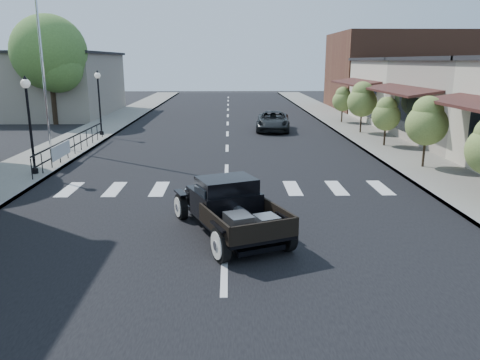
{
  "coord_description": "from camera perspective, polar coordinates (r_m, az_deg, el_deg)",
  "views": [
    {
      "loc": [
        0.13,
        -12.24,
        4.5
      ],
      "look_at": [
        0.44,
        1.42,
        1.0
      ],
      "focal_mm": 35.0,
      "sensor_mm": 36.0,
      "label": 1
    }
  ],
  "objects": [
    {
      "name": "hotrod_pickup",
      "position": [
        12.29,
        -1.29,
        -3.29
      ],
      "size": [
        3.62,
        4.91,
        1.55
      ],
      "primitive_type": null,
      "rotation": [
        0.0,
        0.0,
        0.39
      ],
      "color": "black",
      "rests_on": "ground"
    },
    {
      "name": "road",
      "position": [
        27.61,
        -1.56,
        5.0
      ],
      "size": [
        14.0,
        80.0,
        0.02
      ],
      "primitive_type": "cube",
      "color": "black",
      "rests_on": "ground"
    },
    {
      "name": "flagpole",
      "position": [
        26.04,
        -23.41,
        17.31
      ],
      "size": [
        0.12,
        0.12,
        12.4
      ],
      "primitive_type": "cylinder",
      "color": "silver",
      "rests_on": "sidewalk_left"
    },
    {
      "name": "small_tree_e",
      "position": [
        34.96,
        12.37,
        8.9
      ],
      "size": [
        1.46,
        1.46,
        2.44
      ],
      "primitive_type": null,
      "color": "olive",
      "rests_on": "sidewalk_right"
    },
    {
      "name": "far_building_right",
      "position": [
        46.84,
        18.3,
        12.44
      ],
      "size": [
        11.0,
        10.0,
        7.0
      ],
      "primitive_type": "cube",
      "color": "brown",
      "rests_on": "ground"
    },
    {
      "name": "small_tree_b",
      "position": [
        21.0,
        21.71,
        5.34
      ],
      "size": [
        1.71,
        1.71,
        2.85
      ],
      "primitive_type": null,
      "color": "olive",
      "rests_on": "sidewalk_right"
    },
    {
      "name": "lamp_post_b",
      "position": [
        19.96,
        -24.22,
        6.06
      ],
      "size": [
        0.36,
        0.36,
        3.8
      ],
      "primitive_type": null,
      "color": "black",
      "rests_on": "sidewalk_left"
    },
    {
      "name": "small_tree_c",
      "position": [
        25.75,
        17.33,
        6.74
      ],
      "size": [
        1.47,
        1.47,
        2.45
      ],
      "primitive_type": null,
      "color": "olive",
      "rests_on": "sidewalk_right"
    },
    {
      "name": "road_markings",
      "position": [
        22.69,
        -1.6,
        2.92
      ],
      "size": [
        12.0,
        60.0,
        0.06
      ],
      "primitive_type": null,
      "color": "silver",
      "rests_on": "ground"
    },
    {
      "name": "sidewalk_left",
      "position": [
        28.91,
        -18.72,
        4.8
      ],
      "size": [
        3.0,
        80.0,
        0.15
      ],
      "primitive_type": "cube",
      "color": "gray",
      "rests_on": "ground"
    },
    {
      "name": "banner",
      "position": [
        21.91,
        -20.9,
        2.76
      ],
      "size": [
        0.04,
        2.2,
        0.6
      ],
      "primitive_type": null,
      "color": "silver",
      "rests_on": "sidewalk_left"
    },
    {
      "name": "sidewalk_right",
      "position": [
        28.84,
        15.65,
        5.0
      ],
      "size": [
        3.0,
        80.0,
        0.15
      ],
      "primitive_type": "cube",
      "color": "gray",
      "rests_on": "ground"
    },
    {
      "name": "railing",
      "position": [
        23.76,
        -19.56,
        4.21
      ],
      "size": [
        0.08,
        10.0,
        1.0
      ],
      "primitive_type": null,
      "color": "black",
      "rests_on": "sidewalk_left"
    },
    {
      "name": "second_car",
      "position": [
        30.96,
        4.04,
        7.15
      ],
      "size": [
        2.52,
        4.71,
        1.26
      ],
      "primitive_type": "imported",
      "rotation": [
        0.0,
        0.0,
        -0.1
      ],
      "color": "black",
      "rests_on": "ground"
    },
    {
      "name": "storefront_far",
      "position": [
        37.39,
        22.48,
        9.85
      ],
      "size": [
        10.0,
        9.0,
        4.5
      ],
      "primitive_type": "cube",
      "color": "beige",
      "rests_on": "ground"
    },
    {
      "name": "low_building_left",
      "position": [
        43.04,
        -22.28,
        10.65
      ],
      "size": [
        10.0,
        12.0,
        5.0
      ],
      "primitive_type": "cube",
      "color": "gray",
      "rests_on": "ground"
    },
    {
      "name": "big_tree_far",
      "position": [
        36.5,
        -22.07,
        12.29
      ],
      "size": [
        5.22,
        5.22,
        7.66
      ],
      "primitive_type": null,
      "color": "#4A7231",
      "rests_on": "ground"
    },
    {
      "name": "ground",
      "position": [
        13.04,
        -1.8,
        -5.82
      ],
      "size": [
        120.0,
        120.0,
        0.0
      ],
      "primitive_type": "plane",
      "color": "black",
      "rests_on": "ground"
    },
    {
      "name": "small_tree_d",
      "position": [
        30.12,
        14.61,
        8.48
      ],
      "size": [
        1.8,
        1.8,
        3.01
      ],
      "primitive_type": null,
      "color": "olive",
      "rests_on": "sidewalk_right"
    },
    {
      "name": "lamp_post_c",
      "position": [
        29.38,
        -16.76,
        8.98
      ],
      "size": [
        0.36,
        0.36,
        3.8
      ],
      "primitive_type": null,
      "color": "black",
      "rests_on": "sidewalk_left"
    }
  ]
}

